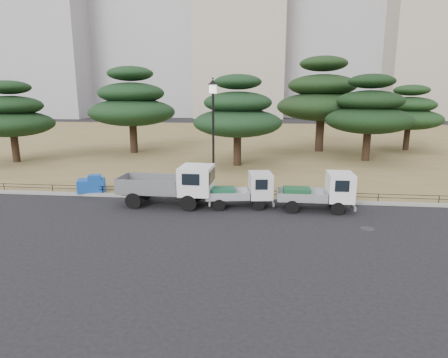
# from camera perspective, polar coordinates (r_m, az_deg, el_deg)

# --- Properties ---
(ground) EXTENTS (220.00, 220.00, 0.00)m
(ground) POSITION_cam_1_polar(r_m,az_deg,el_deg) (17.83, -0.73, -5.48)
(ground) COLOR black
(lawn) EXTENTS (120.00, 56.00, 0.15)m
(lawn) POSITION_cam_1_polar(r_m,az_deg,el_deg) (47.77, 3.89, 5.99)
(lawn) COLOR olive
(lawn) RESTS_ON ground
(curb) EXTENTS (120.00, 0.25, 0.16)m
(curb) POSITION_cam_1_polar(r_m,az_deg,el_deg) (20.28, 0.19, -3.00)
(curb) COLOR gray
(curb) RESTS_ON ground
(truck_large) EXTENTS (4.82, 2.04, 2.08)m
(truck_large) POSITION_cam_1_polar(r_m,az_deg,el_deg) (19.24, -7.91, -0.66)
(truck_large) COLOR black
(truck_large) RESTS_ON ground
(truck_kei_front) EXTENTS (3.49, 1.88, 1.75)m
(truck_kei_front) POSITION_cam_1_polar(r_m,az_deg,el_deg) (18.88, 3.11, -1.71)
(truck_kei_front) COLOR black
(truck_kei_front) RESTS_ON ground
(truck_kei_rear) EXTENTS (3.61, 1.59, 1.89)m
(truck_kei_rear) POSITION_cam_1_polar(r_m,az_deg,el_deg) (18.90, 14.55, -1.86)
(truck_kei_rear) COLOR black
(truck_kei_rear) RESTS_ON ground
(street_lamp) EXTENTS (0.55, 0.55, 6.19)m
(street_lamp) POSITION_cam_1_polar(r_m,az_deg,el_deg) (19.95, -1.67, 9.15)
(street_lamp) COLOR black
(street_lamp) RESTS_ON lawn
(pipe_fence) EXTENTS (38.00, 0.04, 0.40)m
(pipe_fence) POSITION_cam_1_polar(r_m,az_deg,el_deg) (20.33, 0.24, -1.91)
(pipe_fence) COLOR black
(pipe_fence) RESTS_ON lawn
(tarp_pile) EXTENTS (1.77, 1.54, 0.99)m
(tarp_pile) POSITION_cam_1_polar(r_m,az_deg,el_deg) (22.77, -19.49, -0.79)
(tarp_pile) COLOR #164BAE
(tarp_pile) RESTS_ON lawn
(manhole) EXTENTS (0.60, 0.60, 0.01)m
(manhole) POSITION_cam_1_polar(r_m,az_deg,el_deg) (17.13, 21.03, -7.09)
(manhole) COLOR #2D2D30
(manhole) RESTS_ON ground
(pine_west_far) EXTENTS (6.52, 6.52, 6.58)m
(pine_west_far) POSITION_cam_1_polar(r_m,az_deg,el_deg) (35.25, -29.66, 8.39)
(pine_west_far) COLOR black
(pine_west_far) RESTS_ON lawn
(pine_west_near) EXTENTS (8.07, 8.07, 8.07)m
(pine_west_near) POSITION_cam_1_polar(r_m,az_deg,el_deg) (36.96, -13.87, 11.09)
(pine_west_near) COLOR black
(pine_west_near) RESTS_ON lawn
(pine_center_left) EXTENTS (6.86, 6.86, 6.98)m
(pine_center_left) POSITION_cam_1_polar(r_m,az_deg,el_deg) (29.20, 2.08, 9.92)
(pine_center_left) COLOR black
(pine_center_left) RESTS_ON lawn
(pine_center_right) EXTENTS (8.54, 8.54, 9.06)m
(pine_center_right) POSITION_cam_1_polar(r_m,az_deg,el_deg) (38.04, 14.67, 11.98)
(pine_center_right) COLOR black
(pine_center_right) RESTS_ON lawn
(pine_east_near) EXTENTS (7.05, 7.05, 7.12)m
(pine_east_near) POSITION_cam_1_polar(r_m,az_deg,el_deg) (33.54, 21.25, 9.57)
(pine_east_near) COLOR black
(pine_east_near) RESTS_ON lawn
(pine_east_far) EXTENTS (6.42, 6.42, 6.45)m
(pine_east_far) POSITION_cam_1_polar(r_m,az_deg,el_deg) (41.96, 26.39, 9.03)
(pine_east_far) COLOR black
(pine_east_far) RESTS_ON lawn
(tower_center_left) EXTENTS (22.00, 20.00, 55.00)m
(tower_center_left) POSITION_cam_1_polar(r_m,az_deg,el_deg) (104.41, 2.66, 24.70)
(tower_center_left) COLOR #AAA08C
(tower_center_left) RESTS_ON ground
(tower_east) EXTENTS (20.00, 18.00, 48.00)m
(tower_east) POSITION_cam_1_polar(r_m,az_deg,el_deg) (107.42, 29.09, 20.98)
(tower_east) COLOR #AAA08C
(tower_east) RESTS_ON ground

